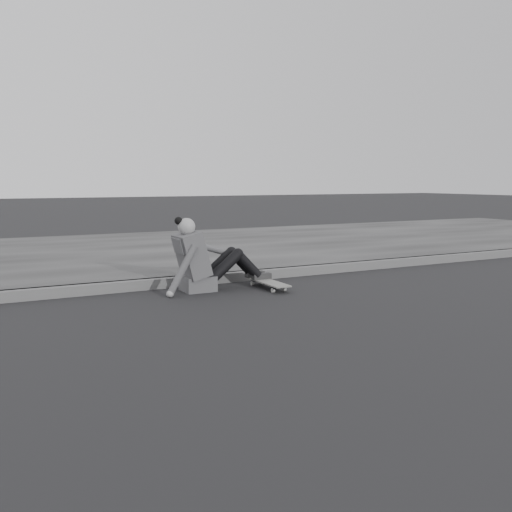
{
  "coord_description": "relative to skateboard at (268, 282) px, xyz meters",
  "views": [
    {
      "loc": [
        -2.43,
        -3.95,
        1.29
      ],
      "look_at": [
        0.32,
        1.3,
        0.5
      ],
      "focal_mm": 40.0,
      "sensor_mm": 36.0,
      "label": 1
    }
  ],
  "objects": [
    {
      "name": "curb",
      "position": [
        -0.82,
        0.63,
        -0.01
      ],
      "size": [
        24.0,
        0.16,
        0.12
      ],
      "primitive_type": "cube",
      "color": "#545454",
      "rests_on": "ground"
    },
    {
      "name": "skateboard",
      "position": [
        0.0,
        0.0,
        0.0
      ],
      "size": [
        0.2,
        0.78,
        0.09
      ],
      "color": "#9A9A95",
      "rests_on": "ground"
    },
    {
      "name": "ground",
      "position": [
        -0.82,
        -1.95,
        -0.07
      ],
      "size": [
        80.0,
        80.0,
        0.0
      ],
      "primitive_type": "plane",
      "color": "black",
      "rests_on": "ground"
    },
    {
      "name": "seated_woman",
      "position": [
        -0.73,
        0.25,
        0.29
      ],
      "size": [
        1.38,
        0.46,
        0.88
      ],
      "color": "#49494B",
      "rests_on": "ground"
    },
    {
      "name": "sidewalk",
      "position": [
        -0.82,
        3.65,
        -0.01
      ],
      "size": [
        24.0,
        6.0,
        0.12
      ],
      "primitive_type": "cube",
      "color": "#343434",
      "rests_on": "ground"
    }
  ]
}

